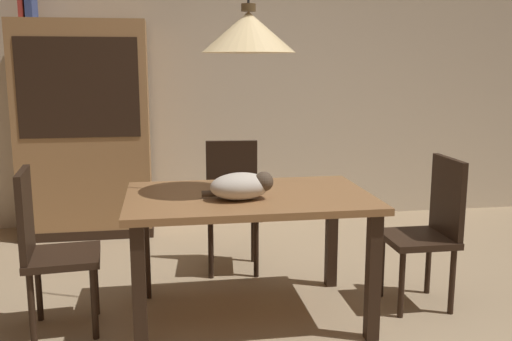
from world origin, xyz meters
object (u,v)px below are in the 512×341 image
chair_right_side (430,225)px  cat_sleeping (242,186)px  book_blue_wide (31,4)px  chair_left_side (47,244)px  hutch_bookcase (85,134)px  pendant_lamp (248,32)px  dining_table (249,211)px  book_red_tall (23,1)px  chair_far_back (232,199)px

chair_right_side → cat_sleeping: bearing=-174.3°
cat_sleeping → book_blue_wide: bearing=125.9°
chair_left_side → hutch_bookcase: bearing=90.7°
chair_right_side → cat_sleeping: 1.23m
pendant_lamp → hutch_bookcase: size_ratio=0.70×
cat_sleeping → pendant_lamp: 0.85m
chair_left_side → book_blue_wide: 2.43m
dining_table → book_red_tall: bearing=129.7°
pendant_lamp → chair_left_side: bearing=-179.6°
cat_sleeping → chair_left_side: bearing=174.1°
chair_far_back → cat_sleeping: (-0.06, -1.00, 0.32)m
chair_left_side → book_red_tall: size_ratio=3.32×
chair_far_back → book_blue_wide: bearing=146.1°
dining_table → chair_far_back: chair_far_back is taller
book_blue_wide → chair_far_back: bearing=-33.9°
hutch_bookcase → chair_right_side: bearing=-39.8°
dining_table → chair_far_back: 0.89m
dining_table → book_blue_wide: book_blue_wide is taller
dining_table → hutch_bookcase: size_ratio=0.76×
chair_right_side → book_blue_wide: (-2.65, 1.90, 1.46)m
cat_sleeping → hutch_bookcase: size_ratio=0.21×
dining_table → chair_right_side: bearing=-0.0°
cat_sleeping → pendant_lamp: bearing=65.0°
book_red_tall → book_blue_wide: book_red_tall is taller
chair_right_side → hutch_bookcase: 2.99m
dining_table → book_blue_wide: (-1.52, 1.90, 1.32)m
pendant_lamp → book_red_tall: (-1.58, 1.90, 0.33)m
chair_right_side → pendant_lamp: bearing=180.0°
chair_far_back → pendant_lamp: bearing=-90.5°
chair_right_side → cat_sleeping: size_ratio=2.36×
cat_sleeping → book_red_tall: size_ratio=1.41×
chair_far_back → book_blue_wide: size_ratio=3.88×
chair_right_side → pendant_lamp: pendant_lamp is taller
chair_far_back → dining_table: bearing=-90.5°
chair_right_side → chair_far_back: (-1.12, 0.88, 0.00)m
hutch_bookcase → book_red_tall: size_ratio=6.61×
pendant_lamp → book_red_tall: 2.50m
chair_far_back → chair_right_side: bearing=-38.1°
dining_table → chair_far_back: bearing=89.5°
dining_table → book_red_tall: 2.81m
chair_far_back → hutch_bookcase: (-1.16, 1.02, 0.38)m
dining_table → book_red_tall: size_ratio=5.00×
chair_left_side → cat_sleeping: size_ratio=2.36×
dining_table → hutch_bookcase: bearing=121.2°
chair_far_back → book_red_tall: book_red_tall is taller
chair_far_back → book_blue_wide: book_blue_wide is taller
chair_left_side → chair_far_back: size_ratio=1.00×
chair_right_side → hutch_bookcase: size_ratio=0.50×
chair_left_side → pendant_lamp: pendant_lamp is taller
chair_left_side → chair_far_back: same height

